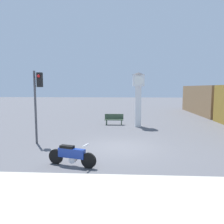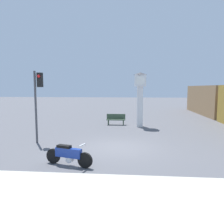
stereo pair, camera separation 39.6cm
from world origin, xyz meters
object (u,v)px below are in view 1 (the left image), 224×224
at_px(clock_tower, 138,91).
at_px(bench, 114,119).
at_px(traffic_light, 37,94).
at_px(motorcycle, 72,155).

bearing_deg(clock_tower, bench, 159.64).
bearing_deg(traffic_light, motorcycle, -51.80).
bearing_deg(bench, traffic_light, -121.13).
relative_size(clock_tower, bench, 2.74).
bearing_deg(traffic_light, bench, 58.87).
height_order(motorcycle, clock_tower, clock_tower).
height_order(clock_tower, bench, clock_tower).
distance_m(clock_tower, bench, 3.21).
height_order(clock_tower, traffic_light, clock_tower).
distance_m(motorcycle, traffic_light, 5.00).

